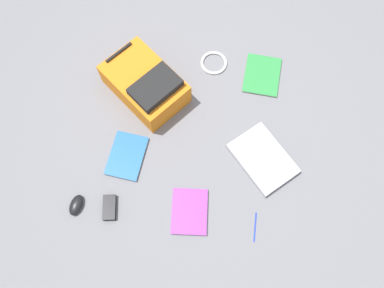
# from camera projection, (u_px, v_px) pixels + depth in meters

# --- Properties ---
(ground_plane) EXTENTS (3.74, 3.74, 0.00)m
(ground_plane) POSITION_uv_depth(u_px,v_px,m) (198.00, 139.00, 2.08)
(ground_plane) COLOR slate
(backpack) EXTENTS (0.52, 0.46, 0.20)m
(backpack) POSITION_uv_depth(u_px,v_px,m) (146.00, 84.00, 2.10)
(backpack) COLOR orange
(backpack) RESTS_ON ground_plane
(laptop) EXTENTS (0.41, 0.39, 0.03)m
(laptop) POSITION_uv_depth(u_px,v_px,m) (263.00, 159.00, 2.03)
(laptop) COLOR #929296
(laptop) RESTS_ON ground_plane
(book_manual) EXTENTS (0.23, 0.27, 0.02)m
(book_manual) POSITION_uv_depth(u_px,v_px,m) (189.00, 212.00, 1.94)
(book_manual) COLOR silver
(book_manual) RESTS_ON ground_plane
(book_comic) EXTENTS (0.22, 0.27, 0.01)m
(book_comic) POSITION_uv_depth(u_px,v_px,m) (262.00, 75.00, 2.21)
(book_comic) COLOR silver
(book_comic) RESTS_ON ground_plane
(book_red) EXTENTS (0.19, 0.26, 0.02)m
(book_red) POSITION_uv_depth(u_px,v_px,m) (127.00, 156.00, 2.04)
(book_red) COLOR silver
(book_red) RESTS_ON ground_plane
(computer_mouse) EXTENTS (0.06, 0.11, 0.04)m
(computer_mouse) POSITION_uv_depth(u_px,v_px,m) (76.00, 205.00, 1.94)
(computer_mouse) COLOR black
(computer_mouse) RESTS_ON ground_plane
(cable_coil) EXTENTS (0.15, 0.15, 0.02)m
(cable_coil) POSITION_uv_depth(u_px,v_px,m) (214.00, 63.00, 2.24)
(cable_coil) COLOR silver
(cable_coil) RESTS_ON ground_plane
(power_brick) EXTENTS (0.10, 0.14, 0.03)m
(power_brick) POSITION_uv_depth(u_px,v_px,m) (109.00, 208.00, 1.94)
(power_brick) COLOR black
(power_brick) RESTS_ON ground_plane
(pen_black) EXTENTS (0.03, 0.14, 0.01)m
(pen_black) POSITION_uv_depth(u_px,v_px,m) (255.00, 227.00, 1.92)
(pen_black) COLOR #1933B2
(pen_black) RESTS_ON ground_plane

